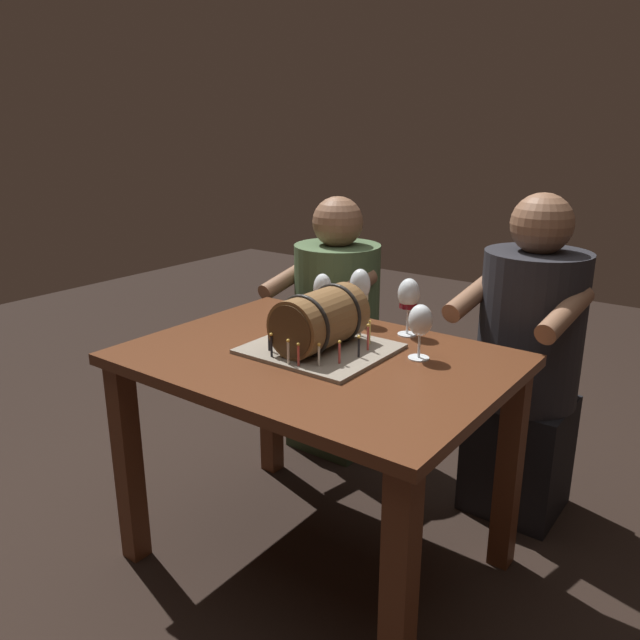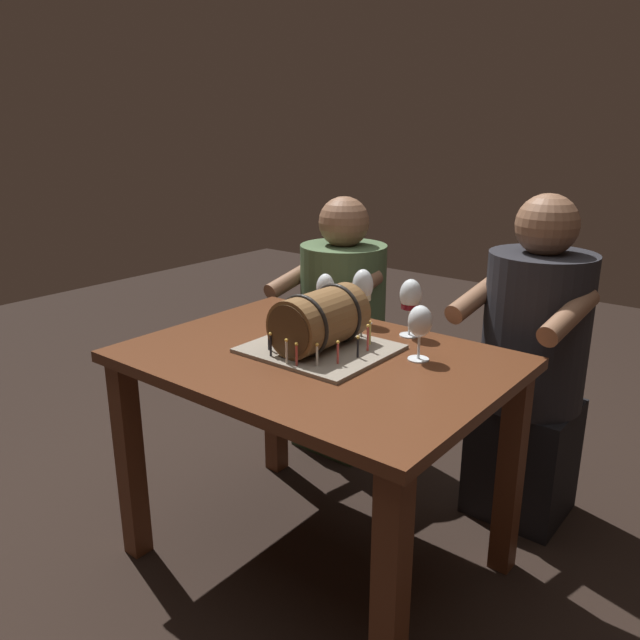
% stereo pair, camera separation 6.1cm
% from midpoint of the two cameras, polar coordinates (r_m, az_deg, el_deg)
% --- Properties ---
extents(ground_plane, '(8.00, 8.00, 0.00)m').
position_cam_midpoint_polar(ground_plane, '(2.29, -1.08, -20.85)').
color(ground_plane, black).
extents(dining_table, '(1.14, 0.83, 0.74)m').
position_cam_midpoint_polar(dining_table, '(1.97, -1.18, -6.64)').
color(dining_table, '#562D19').
rests_on(dining_table, ground).
extents(barrel_cake, '(0.42, 0.38, 0.20)m').
position_cam_midpoint_polar(barrel_cake, '(1.93, -0.91, -0.37)').
color(barrel_cake, gray).
rests_on(barrel_cake, dining_table).
extents(wine_glass_red, '(0.07, 0.07, 0.19)m').
position_cam_midpoint_polar(wine_glass_red, '(2.08, 7.25, 2.13)').
color(wine_glass_red, white).
rests_on(wine_glass_red, dining_table).
extents(wine_glass_empty, '(0.07, 0.07, 0.17)m').
position_cam_midpoint_polar(wine_glass_empty, '(1.87, 8.21, -0.15)').
color(wine_glass_empty, white).
rests_on(wine_glass_empty, dining_table).
extents(wine_glass_rose, '(0.07, 0.07, 0.17)m').
position_cam_midpoint_polar(wine_glass_rose, '(2.22, -0.56, 2.69)').
color(wine_glass_rose, white).
rests_on(wine_glass_rose, dining_table).
extents(wine_glass_white, '(0.07, 0.07, 0.20)m').
position_cam_midpoint_polar(wine_glass_white, '(2.19, 2.86, 2.96)').
color(wine_glass_white, white).
rests_on(wine_glass_white, dining_table).
extents(person_seated_left, '(0.42, 0.49, 1.14)m').
position_cam_midpoint_polar(person_seated_left, '(2.76, 0.86, -1.16)').
color(person_seated_left, '#2A3A24').
rests_on(person_seated_left, ground).
extents(person_seated_right, '(0.43, 0.51, 1.20)m').
position_cam_midpoint_polar(person_seated_right, '(2.39, 17.59, -4.22)').
color(person_seated_right, black).
rests_on(person_seated_right, ground).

